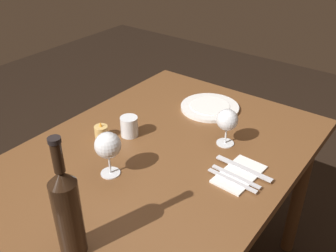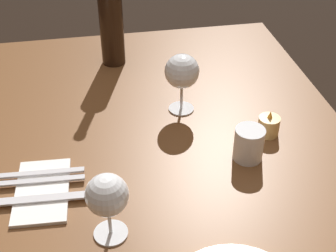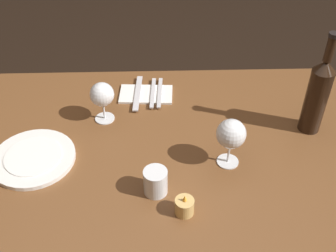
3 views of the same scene
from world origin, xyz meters
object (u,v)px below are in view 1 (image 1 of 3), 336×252
wine_bottle (67,211)px  fork_inner (236,177)px  wine_glass_left (227,121)px  votive_candle (101,132)px  table_knife (244,168)px  dinner_plate (210,107)px  water_tumbler (129,127)px  folded_napkin (239,174)px  wine_glass_right (108,146)px  fork_outer (232,180)px

wine_bottle → fork_inner: bearing=-21.3°
wine_glass_left → votive_candle: (-0.25, 0.40, -0.08)m
wine_glass_left → table_knife: (-0.11, -0.13, -0.09)m
votive_candle → dinner_plate: size_ratio=0.26×
water_tumbler → folded_napkin: size_ratio=0.40×
wine_glass_right → votive_candle: 0.25m
water_tumbler → table_knife: 0.46m
table_knife → fork_outer: bearing=180.0°
wine_glass_right → folded_napkin: 0.44m
wine_glass_left → water_tumbler: size_ratio=1.82×
wine_bottle → dinner_plate: bearing=7.9°
wine_glass_right → fork_inner: wine_glass_right is taller
wine_glass_right → folded_napkin: size_ratio=0.81×
wine_glass_left → table_knife: size_ratio=0.68×
wine_glass_right → water_tumbler: (0.22, 0.11, -0.08)m
water_tumbler → wine_glass_left: bearing=-62.5°
fork_inner → wine_bottle: bearing=158.7°
wine_bottle → fork_outer: wine_bottle is taller
wine_glass_left → water_tumbler: bearing=117.5°
votive_candle → folded_napkin: size_ratio=0.34×
votive_candle → fork_inner: size_ratio=0.37×
wine_glass_right → dinner_plate: size_ratio=0.62×
fork_outer → folded_napkin: bearing=0.0°
wine_glass_right → fork_inner: bearing=-57.2°
fork_outer → table_knife: size_ratio=0.86×
dinner_plate → folded_napkin: bearing=-136.5°
wine_glass_right → dinner_plate: 0.60m
dinner_plate → folded_napkin: (-0.34, -0.32, -0.00)m
wine_glass_left → wine_bottle: wine_bottle is taller
dinner_plate → folded_napkin: size_ratio=1.29×
table_knife → water_tumbler: bearing=97.7°
wine_glass_right → fork_inner: size_ratio=0.87×
wine_glass_right → water_tumbler: size_ratio=2.01×
water_tumbler → folded_napkin: 0.46m
wine_glass_right → water_tumbler: wine_glass_right is taller
votive_candle → water_tumbler: bearing=-45.1°
water_tumbler → folded_napkin: water_tumbler is taller
votive_candle → fork_outer: size_ratio=0.37×
wine_glass_right → votive_candle: size_ratio=2.36×
votive_candle → fork_outer: votive_candle is taller
wine_bottle → water_tumbler: (0.51, 0.26, -0.10)m
dinner_plate → folded_napkin: dinner_plate is taller
water_tumbler → fork_outer: 0.46m
wine_glass_left → wine_glass_right: 0.45m
wine_glass_left → votive_candle: size_ratio=2.13×
wine_glass_left → table_knife: bearing=-129.5°
dinner_plate → votive_candle: bearing=154.5°
dinner_plate → table_knife: dinner_plate is taller
wine_glass_right → folded_napkin: wine_glass_right is taller
folded_napkin → fork_inner: bearing=180.0°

